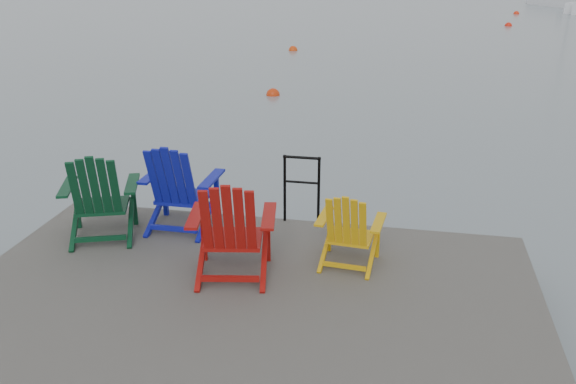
% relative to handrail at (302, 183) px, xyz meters
% --- Properties ---
extents(ground, '(400.00, 400.00, 0.00)m').
position_rel_handrail_xyz_m(ground, '(-0.25, -2.45, -1.04)').
color(ground, gray).
rests_on(ground, ground).
extents(dock, '(6.00, 5.00, 1.40)m').
position_rel_handrail_xyz_m(dock, '(-0.25, -2.45, -0.69)').
color(dock, '#2F2C2A').
rests_on(dock, ground).
extents(handrail, '(0.48, 0.04, 0.90)m').
position_rel_handrail_xyz_m(handrail, '(0.00, 0.00, 0.00)').
color(handrail, black).
rests_on(handrail, dock).
extents(chair_green, '(1.07, 1.02, 1.13)m').
position_rel_handrail_xyz_m(chair_green, '(-2.29, -0.95, 0.03)').
color(chair_green, '#09361D').
rests_on(chair_green, dock).
extents(chair_blue, '(0.92, 0.85, 1.15)m').
position_rel_handrail_xyz_m(chair_blue, '(-1.46, -0.50, 0.04)').
color(chair_blue, '#0E1599').
rests_on(chair_blue, dock).
extents(chair_red, '(1.02, 0.96, 1.15)m').
position_rel_handrail_xyz_m(chair_red, '(-0.48, -1.56, 0.04)').
color(chair_red, '#980F0B').
rests_on(chair_red, dock).
extents(chair_yellow, '(0.76, 0.71, 0.90)m').
position_rel_handrail_xyz_m(chair_yellow, '(0.72, -1.06, -0.09)').
color(chair_yellow, '#DCA10C').
rests_on(chair_yellow, dock).
extents(sailboat_near, '(5.68, 8.68, 11.79)m').
position_rel_handrail_xyz_m(sailboat_near, '(13.09, 43.56, -0.69)').
color(sailboat_near, white).
rests_on(sailboat_near, ground).
extents(buoy_a, '(0.39, 0.39, 0.39)m').
position_rel_handrail_xyz_m(buoy_a, '(-2.51, 9.61, -1.04)').
color(buoy_a, red).
rests_on(buoy_a, ground).
extents(buoy_b, '(0.37, 0.37, 0.37)m').
position_rel_handrail_xyz_m(buoy_b, '(-3.55, 18.18, -1.04)').
color(buoy_b, red).
rests_on(buoy_b, ground).
extents(buoy_c, '(0.40, 0.40, 0.40)m').
position_rel_handrail_xyz_m(buoy_c, '(6.52, 29.51, -1.04)').
color(buoy_c, red).
rests_on(buoy_c, ground).
extents(buoy_d, '(0.39, 0.39, 0.39)m').
position_rel_handrail_xyz_m(buoy_d, '(8.04, 37.20, -1.04)').
color(buoy_d, red).
rests_on(buoy_d, ground).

